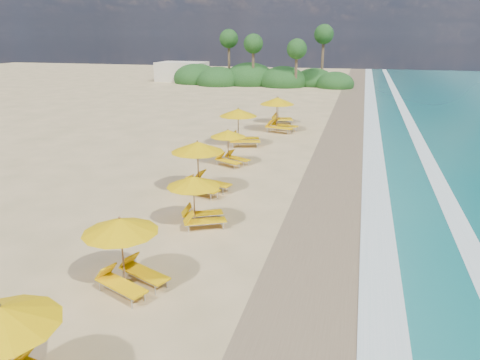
{
  "coord_description": "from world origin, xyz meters",
  "views": [
    {
      "loc": [
        4.53,
        -16.81,
        6.92
      ],
      "look_at": [
        0.0,
        0.0,
        1.2
      ],
      "focal_mm": 33.52,
      "sensor_mm": 36.0,
      "label": 1
    }
  ],
  "objects": [
    {
      "name": "ground",
      "position": [
        0.0,
        0.0,
        0.0
      ],
      "size": [
        160.0,
        160.0,
        0.0
      ],
      "primitive_type": "plane",
      "color": "#D6B47D",
      "rests_on": "ground"
    },
    {
      "name": "station_4",
      "position": [
        -1.02,
        -2.19,
        1.13
      ],
      "size": [
        2.67,
        2.67,
        2.02
      ],
      "rotation": [
        0.0,
        0.0,
        0.48
      ],
      "color": "olive",
      "rests_on": "ground"
    },
    {
      "name": "station_2",
      "position": [
        -1.43,
        -11.15,
        1.23
      ],
      "size": [
        2.6,
        2.48,
        2.2
      ],
      "rotation": [
        0.0,
        0.0,
        -0.16
      ],
      "color": "olive",
      "rests_on": "ground"
    },
    {
      "name": "station_5",
      "position": [
        -2.15,
        1.32,
        1.36
      ],
      "size": [
        3.05,
        2.97,
        2.42
      ],
      "rotation": [
        0.0,
        0.0,
        -0.29
      ],
      "color": "olive",
      "rests_on": "ground"
    },
    {
      "name": "station_9",
      "position": [
        -1.69,
        18.63,
        1.18
      ],
      "size": [
        2.65,
        2.58,
        2.11
      ],
      "rotation": [
        0.0,
        0.0,
        0.29
      ],
      "color": "olive",
      "rests_on": "ground"
    },
    {
      "name": "station_8",
      "position": [
        -1.17,
        15.36,
        1.44
      ],
      "size": [
        3.19,
        3.09,
        2.57
      ],
      "rotation": [
        0.0,
        0.0,
        -0.26
      ],
      "color": "olive",
      "rests_on": "ground"
    },
    {
      "name": "station_6",
      "position": [
        -2.18,
        6.04,
        1.11
      ],
      "size": [
        2.63,
        2.62,
        1.99
      ],
      "rotation": [
        0.0,
        0.0,
        -0.46
      ],
      "color": "olive",
      "rests_on": "ground"
    },
    {
      "name": "station_7",
      "position": [
        -2.73,
        10.44,
        1.38
      ],
      "size": [
        3.11,
        3.03,
        2.47
      ],
      "rotation": [
        0.0,
        0.0,
        0.3
      ],
      "color": "olive",
      "rests_on": "ground"
    },
    {
      "name": "treeline",
      "position": [
        -9.94,
        45.51,
        1.0
      ],
      "size": [
        25.8,
        8.8,
        9.74
      ],
      "color": "#163D14",
      "rests_on": "ground"
    },
    {
      "name": "beach_building",
      "position": [
        -22.0,
        48.0,
        1.4
      ],
      "size": [
        7.0,
        5.0,
        2.8
      ],
      "primitive_type": "cube",
      "color": "beige",
      "rests_on": "ground"
    },
    {
      "name": "wet_sand",
      "position": [
        4.0,
        0.0,
        0.01
      ],
      "size": [
        4.0,
        160.0,
        0.01
      ],
      "primitive_type": "cube",
      "color": "#8B7353",
      "rests_on": "ground"
    },
    {
      "name": "station_3",
      "position": [
        -1.46,
        -6.81,
        1.21
      ],
      "size": [
        2.79,
        2.76,
        2.15
      ],
      "rotation": [
        0.0,
        0.0,
        -0.39
      ],
      "color": "olive",
      "rests_on": "ground"
    },
    {
      "name": "surf_foam",
      "position": [
        6.7,
        0.0,
        0.03
      ],
      "size": [
        4.0,
        160.0,
        0.01
      ],
      "color": "white",
      "rests_on": "ground"
    }
  ]
}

